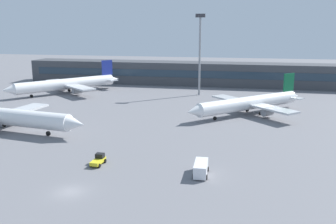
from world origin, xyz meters
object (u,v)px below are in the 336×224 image
(airplane_mid, at_px, (248,103))
(airplane_far, at_px, (66,84))
(floodlight_tower_west, at_px, (200,49))
(airplane_near, at_px, (2,116))
(service_van_white, at_px, (201,168))
(baggage_tug_yellow, at_px, (98,160))

(airplane_mid, xyz_separation_m, airplane_far, (-62.66, 19.97, 0.22))
(airplane_mid, relative_size, floodlight_tower_west, 1.15)
(airplane_near, distance_m, service_van_white, 50.03)
(baggage_tug_yellow, xyz_separation_m, floodlight_tower_west, (8.68, 69.69, 14.80))
(baggage_tug_yellow, height_order, service_van_white, service_van_white)
(airplane_far, distance_m, baggage_tug_yellow, 73.56)
(airplane_far, bearing_deg, baggage_tug_yellow, -59.32)
(airplane_near, xyz_separation_m, service_van_white, (47.02, -16.95, -2.15))
(airplane_far, relative_size, baggage_tug_yellow, 9.76)
(airplane_near, bearing_deg, floodlight_tower_west, 54.76)
(service_van_white, xyz_separation_m, floodlight_tower_west, (-9.00, 70.76, 14.48))
(baggage_tug_yellow, bearing_deg, floodlight_tower_west, 82.90)
(airplane_near, relative_size, service_van_white, 8.19)
(baggage_tug_yellow, bearing_deg, service_van_white, -3.47)
(airplane_near, height_order, service_van_white, airplane_near)
(airplane_mid, distance_m, floodlight_tower_west, 33.57)
(baggage_tug_yellow, xyz_separation_m, service_van_white, (17.68, -1.07, 0.31))
(baggage_tug_yellow, distance_m, floodlight_tower_west, 71.77)
(floodlight_tower_west, bearing_deg, baggage_tug_yellow, -97.10)
(airplane_near, height_order, airplane_far, airplane_far)
(airplane_near, relative_size, airplane_far, 1.21)
(baggage_tug_yellow, bearing_deg, airplane_far, 120.68)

